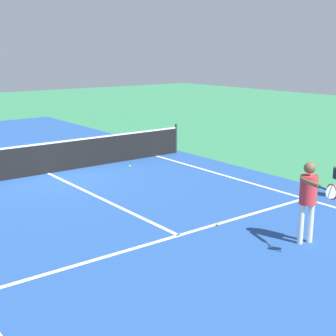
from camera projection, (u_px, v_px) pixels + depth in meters
name	position (u px, v px, depth m)	size (l,w,h in m)	color
ground_plane	(48.00, 173.00, 14.71)	(60.00, 60.00, 0.00)	#337F51
court_surface_inbounds	(48.00, 173.00, 14.71)	(10.62, 24.40, 0.00)	#234C93
line_sideline_right	(290.00, 194.00, 12.55)	(0.10, 11.89, 0.01)	white
line_service_near	(179.00, 235.00, 9.77)	(8.22, 0.10, 0.01)	white
line_center_service	(100.00, 198.00, 12.24)	(0.10, 6.40, 0.01)	white
net	(47.00, 158.00, 14.59)	(10.09, 0.09, 1.07)	#33383D
player_near	(309.00, 194.00, 9.15)	(0.76, 1.09, 1.62)	white
tennis_ball_near_net	(130.00, 166.00, 15.46)	(0.07, 0.07, 0.07)	#CCE033
tennis_ball_mid_court	(218.00, 224.00, 10.31)	(0.07, 0.07, 0.07)	#CCE033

